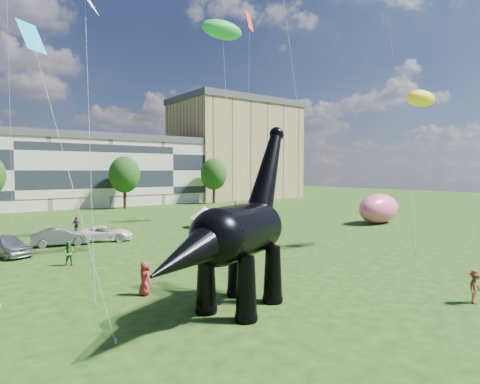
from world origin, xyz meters
TOP-DOWN VIEW (x-y plane):
  - ground at (0.00, 0.00)m, footprint 220.00×220.00m
  - terrace_row at (-8.00, 62.00)m, footprint 78.00×11.00m
  - apartment_block at (40.00, 65.00)m, footprint 28.00×18.00m
  - tree_mid_right at (8.00, 53.00)m, footprint 5.20×5.20m
  - tree_far_right at (26.00, 53.00)m, footprint 5.20×5.20m
  - dinosaur_sculpture at (-6.22, 1.37)m, footprint 10.79×6.19m
  - car_silver at (-13.12, 21.12)m, footprint 3.53×5.19m
  - car_grey at (-8.84, 23.23)m, footprint 4.86×2.59m
  - car_white at (-5.04, 23.32)m, footprint 5.44×4.22m
  - car_dark at (10.00, 21.03)m, footprint 2.57×5.57m
  - gazebo_near at (6.95, 25.49)m, footprint 4.25×4.25m
  - gazebo_far at (16.80, 28.17)m, footprint 4.66×4.66m
  - inflatable_pink at (25.90, 15.78)m, footprint 7.65×4.56m
  - visitors at (-2.48, 16.90)m, footprint 49.96×41.37m
  - kites at (7.29, 13.80)m, footprint 51.16×39.41m

SIDE VIEW (x-z plane):
  - ground at x=0.00m, z-range 0.00..0.00m
  - car_white at x=-5.04m, z-range 0.00..1.37m
  - car_grey at x=-8.84m, z-range 0.00..1.52m
  - car_dark at x=10.00m, z-range 0.00..1.58m
  - car_silver at x=-13.12m, z-range 0.00..1.64m
  - visitors at x=-2.48m, z-range -0.05..1.81m
  - gazebo_near at x=6.95m, z-range 0.48..2.88m
  - inflatable_pink at x=25.90m, z-range 0.00..3.61m
  - gazebo_far at x=16.80m, z-range 0.57..3.40m
  - dinosaur_sculpture at x=-6.22m, z-range -1.12..8.03m
  - terrace_row at x=-8.00m, z-range 0.00..12.00m
  - tree_mid_right at x=8.00m, z-range 1.57..11.01m
  - tree_far_right at x=26.00m, z-range 1.57..11.01m
  - apartment_block at x=40.00m, z-range 0.00..22.00m
  - kites at x=7.29m, z-range 6.27..32.84m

